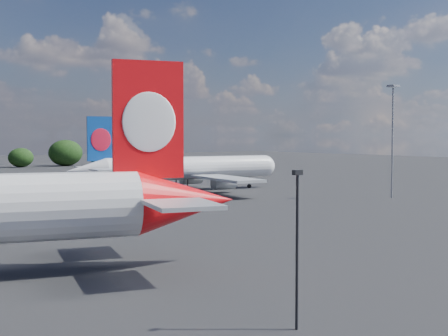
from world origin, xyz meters
TOP-DOWN VIEW (x-y plane):
  - china_southern_airliner at (47.39, 71.92)m, footprint 43.49×41.41m
  - apron_lamp_post at (8.65, -5.88)m, footprint 0.55×0.30m
  - floodlight_mast_near at (70.09, 39.98)m, footprint 1.60×1.60m

SIDE VIEW (x-z plane):
  - china_southern_airliner at x=47.39m, z-range -2.77..11.41m
  - apron_lamp_post at x=8.65m, z-range 0.63..9.51m
  - floodlight_mast_near at x=70.09m, z-range 3.13..22.48m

